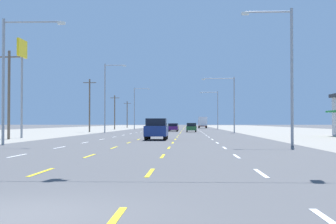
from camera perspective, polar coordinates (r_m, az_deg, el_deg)
ground_plane at (r=74.18m, az=0.13°, el=-2.52°), size 572.00×572.00×0.00m
lot_apron_left at (r=79.13m, az=-18.10°, el=-2.37°), size 28.00×440.00×0.01m
lot_apron_right at (r=77.26m, az=18.82°, el=-2.40°), size 28.00×440.00×0.01m
lane_markings at (r=112.65m, az=0.91°, el=-2.09°), size 10.64×227.60×0.01m
signal_span_wire at (r=17.87m, az=-7.81°, el=11.58°), size 26.66×0.53×9.51m
suv_center_turn_nearest at (r=44.01m, az=-1.38°, el=-2.02°), size 1.98×4.90×1.98m
hatchback_inner_right_near at (r=80.99m, az=2.82°, el=-1.86°), size 1.72×3.90×1.54m
sedan_center_turn_mid at (r=84.96m, az=0.59°, el=-1.85°), size 1.80×4.50×1.46m
sedan_center_turn_midfar at (r=96.57m, az=0.74°, el=-1.78°), size 1.80×4.50×1.46m
hatchback_inner_left_far at (r=100.01m, az=-1.16°, el=-1.75°), size 1.72×3.90×1.54m
box_truck_far_right_farther at (r=137.79m, az=4.17°, el=-1.18°), size 2.40×7.20×3.23m
pole_sign_left_row_1 at (r=52.06m, az=-17.08°, el=5.80°), size 0.24×2.52×10.25m
streetlight_left_row_0 at (r=35.68m, az=-18.35°, el=4.74°), size 4.51×0.26×9.00m
streetlight_right_row_0 at (r=34.09m, az=14.06°, el=5.29°), size 3.56×0.26×9.56m
streetlight_left_row_1 at (r=75.61m, az=-7.36°, el=2.19°), size 3.46×0.26×10.92m
streetlight_right_row_1 at (r=74.76m, az=7.45°, el=1.51°), size 5.13×0.26×8.73m
streetlight_left_row_2 at (r=116.36m, az=-3.88°, el=0.80°), size 3.82×0.26×10.15m
streetlight_right_row_2 at (r=115.84m, az=5.74°, el=0.60°), size 4.37×0.26×9.22m
utility_pole_left_row_0 at (r=47.97m, az=-18.51°, el=2.18°), size 2.20×0.26×8.49m
utility_pole_left_row_1 at (r=81.91m, az=-9.38°, el=0.90°), size 2.20×0.26×9.00m
utility_pole_left_row_2 at (r=112.28m, az=-6.41°, el=0.05°), size 2.20×0.26×8.01m
utility_pole_left_row_3 at (r=145.26m, az=-4.92°, el=-0.24°), size 2.20×0.26×8.08m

